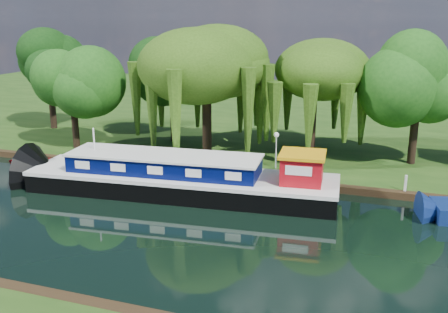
% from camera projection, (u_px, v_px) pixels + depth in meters
% --- Properties ---
extents(ground, '(120.00, 120.00, 0.00)m').
position_uv_depth(ground, '(219.00, 233.00, 25.44)').
color(ground, black).
extents(far_bank, '(120.00, 52.00, 0.45)m').
position_uv_depth(far_bank, '(318.00, 112.00, 56.36)').
color(far_bank, '#1B3D10').
rests_on(far_bank, ground).
extents(dutch_barge, '(19.46, 6.01, 4.04)m').
position_uv_depth(dutch_barge, '(183.00, 178.00, 30.75)').
color(dutch_barge, black).
rests_on(dutch_barge, ground).
extents(red_dinghy, '(4.03, 3.25, 0.74)m').
position_uv_depth(red_dinghy, '(35.00, 164.00, 37.14)').
color(red_dinghy, maroon).
rests_on(red_dinghy, ground).
extents(willow_left, '(7.64, 7.64, 9.15)m').
position_uv_depth(willow_left, '(206.00, 67.00, 36.40)').
color(willow_left, black).
rests_on(willow_left, far_bank).
extents(willow_right, '(6.39, 6.39, 7.78)m').
position_uv_depth(willow_right, '(313.00, 80.00, 36.73)').
color(willow_right, black).
rests_on(willow_right, far_bank).
extents(tree_far_left, '(4.80, 4.80, 7.74)m').
position_uv_depth(tree_far_left, '(72.00, 81.00, 38.74)').
color(tree_far_left, black).
rests_on(tree_far_left, far_bank).
extents(tree_far_back, '(4.94, 4.94, 8.30)m').
position_uv_depth(tree_far_back, '(48.00, 66.00, 45.65)').
color(tree_far_back, black).
rests_on(tree_far_back, far_bank).
extents(tree_far_mid, '(4.81, 4.81, 7.87)m').
position_uv_depth(tree_far_mid, '(172.00, 76.00, 40.89)').
color(tree_far_mid, black).
rests_on(tree_far_mid, far_bank).
extents(tree_far_right, '(4.91, 4.91, 8.04)m').
position_uv_depth(tree_far_right, '(419.00, 86.00, 34.41)').
color(tree_far_right, black).
rests_on(tree_far_right, far_bank).
extents(lamppost, '(0.36, 0.36, 2.56)m').
position_uv_depth(lamppost, '(276.00, 141.00, 34.20)').
color(lamppost, silver).
rests_on(lamppost, far_bank).
extents(mooring_posts, '(19.16, 0.16, 1.00)m').
position_uv_depth(mooring_posts, '(254.00, 168.00, 32.99)').
color(mooring_posts, silver).
rests_on(mooring_posts, far_bank).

